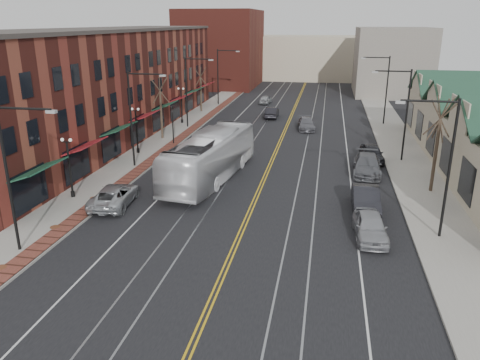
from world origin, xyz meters
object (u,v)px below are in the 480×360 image
at_px(parked_car_a, 370,226).
at_px(parked_car_c, 367,165).
at_px(parked_car_d, 372,153).
at_px(transit_bus, 211,157).
at_px(parked_car_b, 366,200).
at_px(parked_suv, 114,195).

xyz_separation_m(parked_car_a, parked_car_c, (0.65, 12.43, 0.03)).
bearing_deg(parked_car_d, transit_bus, -155.80).
bearing_deg(transit_bus, parked_car_a, 150.82).
relative_size(parked_car_a, parked_car_d, 1.01).
distance_m(parked_car_a, parked_car_b, 4.16).
bearing_deg(parked_suv, parked_car_c, -154.97).
xyz_separation_m(parked_car_b, parked_car_d, (1.34, 12.22, -0.06)).
bearing_deg(parked_car_a, transit_bus, 139.78).
distance_m(parked_car_a, parked_car_c, 12.44).
height_order(parked_car_a, parked_car_d, parked_car_a).
relative_size(parked_suv, parked_car_d, 1.19).
bearing_deg(parked_car_c, transit_bus, -160.72).
distance_m(transit_bus, parked_car_b, 12.58).
distance_m(parked_suv, parked_car_a, 16.93).
bearing_deg(parked_car_d, parked_car_a, -100.89).
bearing_deg(parked_suv, parked_car_b, -178.59).
distance_m(parked_car_b, parked_car_d, 12.30).
height_order(transit_bus, parked_car_b, transit_bus).
height_order(transit_bus, parked_car_a, transit_bus).
xyz_separation_m(transit_bus, parked_suv, (-5.13, -6.65, -1.15)).
xyz_separation_m(parked_suv, parked_car_b, (16.80, 2.07, 0.08)).
xyz_separation_m(transit_bus, parked_car_c, (12.32, 3.69, -1.08)).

